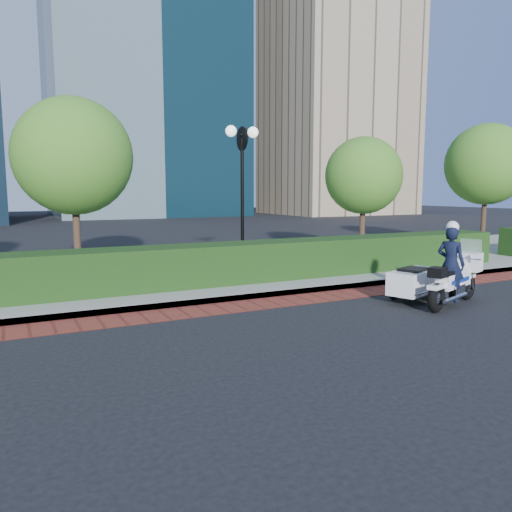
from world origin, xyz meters
name	(u,v)px	position (x,y,z in m)	size (l,w,h in m)	color
ground	(309,318)	(0.00, 0.00, 0.00)	(120.00, 120.00, 0.00)	black
brick_strip	(272,302)	(0.00, 1.50, 0.01)	(60.00, 1.00, 0.01)	maroon
sidewalk	(202,271)	(0.00, 6.00, 0.07)	(60.00, 8.00, 0.15)	gray
hedge_main	(234,262)	(0.00, 3.60, 0.65)	(18.00, 1.20, 1.00)	black
lamppost	(242,175)	(1.00, 5.20, 2.96)	(1.02, 0.70, 4.21)	black
tree_b	(73,157)	(-3.50, 6.50, 3.43)	(3.20, 3.20, 4.89)	#332319
tree_c	(364,176)	(6.50, 6.50, 3.05)	(2.80, 2.80, 4.30)	#332319
tree_d	(487,164)	(13.00, 6.50, 3.61)	(3.40, 3.40, 5.16)	#332319
tower_right	(338,84)	(28.00, 38.00, 14.00)	(14.00, 12.00, 28.00)	gray
police_motorcycle	(437,276)	(3.17, -0.26, 0.64)	(2.36, 1.73, 1.87)	black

